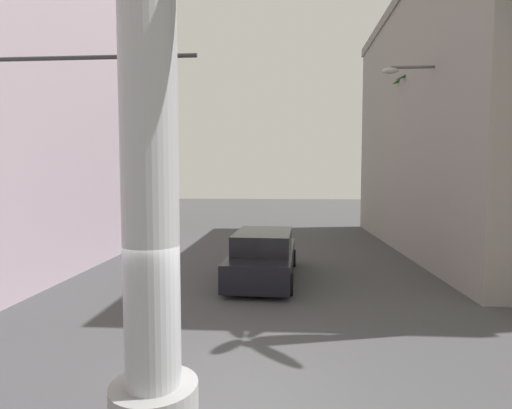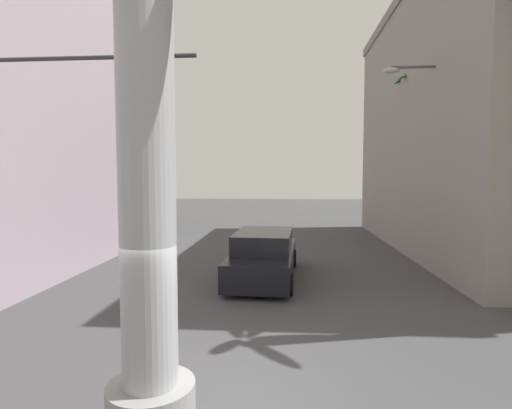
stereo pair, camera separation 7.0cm
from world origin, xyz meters
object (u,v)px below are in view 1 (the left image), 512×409
Objects in this scene: street_lamp at (449,146)px; car_lead at (263,256)px; palm_tree_mid_right at (419,144)px; traffic_light_mast at (30,132)px; pedestrian_far_left at (142,222)px; palm_tree_far_right at (388,169)px.

car_lead is at bearing -167.77° from street_lamp.
car_lead is (-6.40, -1.39, -3.70)m from street_lamp.
palm_tree_mid_right is (6.64, 5.27, 4.07)m from car_lead.
traffic_light_mast is 1.18× the size of car_lead.
pedestrian_far_left is (-13.37, 1.93, -3.81)m from palm_tree_mid_right.
palm_tree_far_right is 3.73× the size of pedestrian_far_left.
palm_tree_far_right is at bearing 52.32° from traffic_light_mast.
car_lead is 0.64× the size of palm_tree_mid_right.
street_lamp is 12.86m from traffic_light_mast.
palm_tree_mid_right reaches higher than pedestrian_far_left.
pedestrian_far_left is at bearing 97.13° from traffic_light_mast.
car_lead is at bearing 35.83° from traffic_light_mast.
palm_tree_far_right is at bearing 20.13° from pedestrian_far_left.
street_lamp is 1.39× the size of car_lead.
car_lead is 9.85m from pedestrian_far_left.
palm_tree_mid_right is at bearing 38.42° from car_lead.
car_lead is (5.34, 3.86, -3.68)m from traffic_light_mast.
traffic_light_mast is at bearing -142.72° from palm_tree_mid_right.
palm_tree_far_right is at bearing 59.91° from car_lead.
palm_tree_far_right is (0.46, 7.00, -0.96)m from palm_tree_mid_right.
street_lamp is 1.17× the size of traffic_light_mast.
traffic_light_mast is 15.07m from palm_tree_mid_right.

